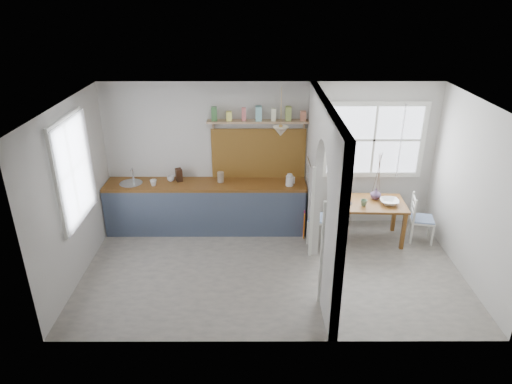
{
  "coord_description": "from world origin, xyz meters",
  "views": [
    {
      "loc": [
        -0.26,
        -6.0,
        4.03
      ],
      "look_at": [
        -0.25,
        0.23,
        1.21
      ],
      "focal_mm": 32.0,
      "sensor_mm": 36.0,
      "label": 1
    }
  ],
  "objects_px": {
    "kettle": "(290,180)",
    "vase": "(376,194)",
    "chair_left": "(320,218)",
    "chair_right": "(422,219)",
    "dining_table": "(369,221)"
  },
  "relations": [
    {
      "from": "chair_left",
      "to": "dining_table",
      "type": "bearing_deg",
      "value": 108.47
    },
    {
      "from": "dining_table",
      "to": "kettle",
      "type": "distance_m",
      "value": 1.54
    },
    {
      "from": "kettle",
      "to": "vase",
      "type": "distance_m",
      "value": 1.49
    },
    {
      "from": "dining_table",
      "to": "chair_left",
      "type": "height_order",
      "value": "chair_left"
    },
    {
      "from": "vase",
      "to": "chair_left",
      "type": "bearing_deg",
      "value": -169.06
    },
    {
      "from": "dining_table",
      "to": "chair_right",
      "type": "relative_size",
      "value": 1.35
    },
    {
      "from": "chair_right",
      "to": "vase",
      "type": "distance_m",
      "value": 0.9
    },
    {
      "from": "chair_right",
      "to": "kettle",
      "type": "relative_size",
      "value": 3.95
    },
    {
      "from": "chair_left",
      "to": "chair_right",
      "type": "height_order",
      "value": "chair_left"
    },
    {
      "from": "chair_left",
      "to": "chair_right",
      "type": "bearing_deg",
      "value": 105.44
    },
    {
      "from": "dining_table",
      "to": "kettle",
      "type": "height_order",
      "value": "kettle"
    },
    {
      "from": "chair_right",
      "to": "kettle",
      "type": "xyz_separation_m",
      "value": [
        -2.26,
        0.31,
        0.59
      ]
    },
    {
      "from": "chair_right",
      "to": "vase",
      "type": "xyz_separation_m",
      "value": [
        -0.79,
        0.19,
        0.38
      ]
    },
    {
      "from": "chair_left",
      "to": "chair_right",
      "type": "distance_m",
      "value": 1.74
    },
    {
      "from": "dining_table",
      "to": "vase",
      "type": "relative_size",
      "value": 5.94
    }
  ]
}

